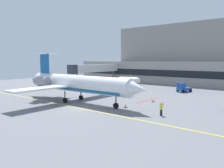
{
  "coord_description": "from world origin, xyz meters",
  "views": [
    {
      "loc": [
        25.67,
        -23.18,
        7.58
      ],
      "look_at": [
        -1.33,
        9.72,
        3.0
      ],
      "focal_mm": 35.99,
      "sensor_mm": 36.0,
      "label": 1
    }
  ],
  "objects_px": {
    "regional_jet": "(75,83)",
    "fuel_tank": "(128,80)",
    "baggage_tug": "(125,86)",
    "marshaller": "(161,109)",
    "pushback_tractor": "(183,88)"
  },
  "relations": [
    {
      "from": "regional_jet",
      "to": "fuel_tank",
      "type": "xyz_separation_m",
      "value": [
        -8.72,
        29.06,
        -2.03
      ]
    },
    {
      "from": "baggage_tug",
      "to": "marshaller",
      "type": "xyz_separation_m",
      "value": [
        19.26,
        -17.97,
        0.01
      ]
    },
    {
      "from": "pushback_tractor",
      "to": "fuel_tank",
      "type": "bearing_deg",
      "value": 166.61
    },
    {
      "from": "baggage_tug",
      "to": "fuel_tank",
      "type": "xyz_separation_m",
      "value": [
        -6.28,
        10.49,
        0.41
      ]
    },
    {
      "from": "fuel_tank",
      "to": "regional_jet",
      "type": "bearing_deg",
      "value": -73.31
    },
    {
      "from": "pushback_tractor",
      "to": "regional_jet",
      "type": "bearing_deg",
      "value": -112.74
    },
    {
      "from": "regional_jet",
      "to": "fuel_tank",
      "type": "relative_size",
      "value": 3.8
    },
    {
      "from": "baggage_tug",
      "to": "marshaller",
      "type": "height_order",
      "value": "baggage_tug"
    },
    {
      "from": "marshaller",
      "to": "regional_jet",
      "type": "bearing_deg",
      "value": -177.95
    },
    {
      "from": "baggage_tug",
      "to": "fuel_tank",
      "type": "relative_size",
      "value": 0.5
    },
    {
      "from": "baggage_tug",
      "to": "pushback_tractor",
      "type": "bearing_deg",
      "value": 25.12
    },
    {
      "from": "baggage_tug",
      "to": "marshaller",
      "type": "distance_m",
      "value": 26.34
    },
    {
      "from": "pushback_tractor",
      "to": "marshaller",
      "type": "distance_m",
      "value": 24.81
    },
    {
      "from": "fuel_tank",
      "to": "baggage_tug",
      "type": "bearing_deg",
      "value": -59.11
    },
    {
      "from": "regional_jet",
      "to": "fuel_tank",
      "type": "bearing_deg",
      "value": 106.69
    }
  ]
}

